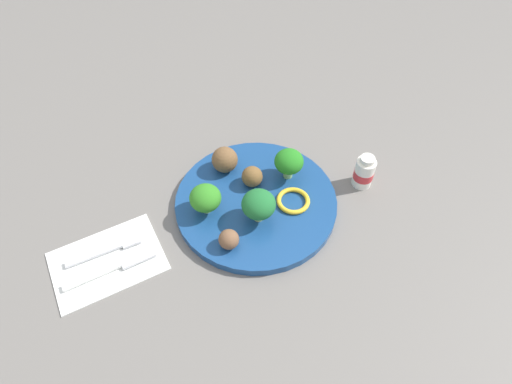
{
  "coord_description": "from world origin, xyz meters",
  "views": [
    {
      "loc": [
        -0.24,
        -0.4,
        0.61
      ],
      "look_at": [
        0.0,
        0.0,
        0.04
      ],
      "focal_mm": 30.51,
      "sensor_mm": 36.0,
      "label": 1
    }
  ],
  "objects": [
    {
      "name": "ground_plane",
      "position": [
        0.0,
        0.0,
        0.0
      ],
      "size": [
        4.0,
        4.0,
        0.0
      ],
      "primitive_type": "plane",
      "color": "slate"
    },
    {
      "name": "plate",
      "position": [
        0.0,
        0.0,
        0.01
      ],
      "size": [
        0.28,
        0.28,
        0.02
      ],
      "primitive_type": "cylinder",
      "color": "navy",
      "rests_on": "ground_plane"
    },
    {
      "name": "broccoli_floret_far_rim",
      "position": [
        -0.02,
        -0.04,
        0.05
      ],
      "size": [
        0.06,
        0.06,
        0.06
      ],
      "color": "#A9BF73",
      "rests_on": "plate"
    },
    {
      "name": "broccoli_floret_center",
      "position": [
        -0.08,
        0.02,
        0.05
      ],
      "size": [
        0.05,
        0.05,
        0.05
      ],
      "color": "#96C279",
      "rests_on": "plate"
    },
    {
      "name": "broccoli_floret_back_right",
      "position": [
        0.08,
        0.02,
        0.05
      ],
      "size": [
        0.05,
        0.05,
        0.06
      ],
      "color": "#8EC173",
      "rests_on": "plate"
    },
    {
      "name": "meatball_mid_left",
      "position": [
        -0.01,
        0.09,
        0.04
      ],
      "size": [
        0.05,
        0.05,
        0.05
      ],
      "primitive_type": "sphere",
      "color": "brown",
      "rests_on": "plate"
    },
    {
      "name": "meatball_near_rim",
      "position": [
        0.01,
        0.03,
        0.03
      ],
      "size": [
        0.04,
        0.04,
        0.04
      ],
      "primitive_type": "sphere",
      "color": "brown",
      "rests_on": "plate"
    },
    {
      "name": "meatball_back_left",
      "position": [
        -0.08,
        -0.06,
        0.03
      ],
      "size": [
        0.03,
        0.03,
        0.03
      ],
      "primitive_type": "sphere",
      "color": "brown",
      "rests_on": "plate"
    },
    {
      "name": "pepper_ring_near_rim",
      "position": [
        0.05,
        -0.04,
        0.02
      ],
      "size": [
        0.08,
        0.08,
        0.01
      ],
      "primitive_type": "torus",
      "rotation": [
        0.0,
        0.0,
        3.68
      ],
      "color": "yellow",
      "rests_on": "plate"
    },
    {
      "name": "napkin",
      "position": [
        -0.26,
        0.02,
        0.0
      ],
      "size": [
        0.18,
        0.13,
        0.01
      ],
      "primitive_type": "cube",
      "rotation": [
        0.0,
        0.0,
        -0.05
      ],
      "color": "white",
      "rests_on": "ground_plane"
    },
    {
      "name": "fork",
      "position": [
        -0.25,
        0.04,
        0.01
      ],
      "size": [
        0.12,
        0.03,
        0.01
      ],
      "color": "silver",
      "rests_on": "napkin"
    },
    {
      "name": "knife",
      "position": [
        -0.26,
        0.01,
        0.01
      ],
      "size": [
        0.15,
        0.02,
        0.01
      ],
      "color": "white",
      "rests_on": "napkin"
    },
    {
      "name": "yogurt_bottle",
      "position": [
        0.19,
        -0.06,
        0.03
      ],
      "size": [
        0.04,
        0.04,
        0.07
      ],
      "color": "white",
      "rests_on": "ground_plane"
    }
  ]
}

